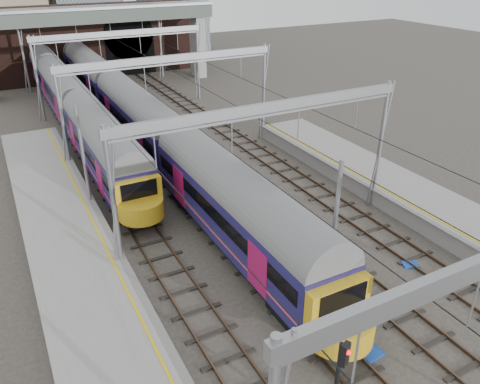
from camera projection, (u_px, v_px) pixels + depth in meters
ground at (355, 321)px, 20.75m from camera, size 160.00×160.00×0.00m
platform_left at (111, 356)px, 18.21m from camera, size 4.32×55.00×1.12m
tracks at (212, 187)px, 32.53m from camera, size 14.40×80.00×0.22m
overhead_line at (173, 74)px, 34.65m from camera, size 16.80×80.00×8.00m
retaining_wall at (100, 42)px, 60.18m from camera, size 28.00×2.75×9.00m
overbridge at (96, 24)px, 53.60m from camera, size 28.00×3.00×9.25m
train_main at (113, 94)px, 44.68m from camera, size 2.96×68.38×5.04m
train_second at (64, 93)px, 45.38m from camera, size 2.80×48.63×4.82m
signal_near_left at (339, 380)px, 14.37m from camera, size 0.36×0.45×4.44m
equip_cover_a at (371, 354)px, 18.97m from camera, size 1.00×0.76×0.11m
equip_cover_b at (325, 279)px, 23.30m from camera, size 0.81×0.62×0.09m
equip_cover_c at (410, 265)px, 24.41m from camera, size 0.97×0.84×0.10m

